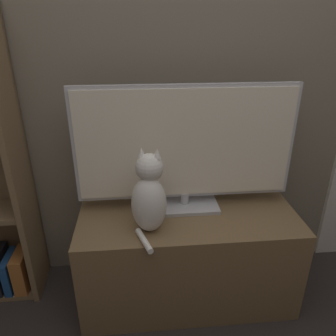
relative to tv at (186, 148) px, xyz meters
The scene contains 4 objects.
wall_back 0.48m from the tv, 87.58° to the left, with size 4.80×0.05×2.60m.
tv_stand 0.61m from the tv, 83.25° to the right, with size 1.14×0.53×0.54m.
tv is the anchor object (origin of this frame).
cat 0.32m from the tv, 134.90° to the right, with size 0.20×0.30×0.41m.
Camera 1 is at (-0.24, -0.53, 1.48)m, focal length 35.00 mm.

